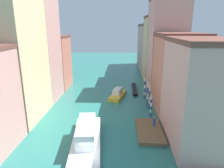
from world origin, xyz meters
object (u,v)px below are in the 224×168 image
object	(u,v)px
person_on_dock	(154,122)
mooring_pole_2	(148,92)
gondola_black	(134,89)
mooring_pole_1	(150,96)
waterfront_dock	(149,131)
vaporetto_white	(87,138)
mooring_pole_4	(145,85)
mooring_pole_3	(145,87)
motorboat_0	(118,94)
mooring_pole_0	(151,105)

from	to	relation	value
person_on_dock	mooring_pole_2	world-z (taller)	mooring_pole_2
person_on_dock	gondola_black	world-z (taller)	person_on_dock
mooring_pole_1	waterfront_dock	bearing A→B (deg)	-96.63
mooring_pole_2	vaporetto_white	world-z (taller)	mooring_pole_2
waterfront_dock	gondola_black	xyz separation A→B (m)	(-1.01, 20.54, 0.02)
person_on_dock	mooring_pole_4	world-z (taller)	mooring_pole_4
person_on_dock	gondola_black	bearing A→B (deg)	95.31
person_on_dock	mooring_pole_3	distance (m)	13.56
mooring_pole_4	motorboat_0	distance (m)	6.60
mooring_pole_0	mooring_pole_4	size ratio (longest dim) A/B	0.85
waterfront_dock	person_on_dock	world-z (taller)	person_on_dock
waterfront_dock	vaporetto_white	bearing A→B (deg)	-155.88
mooring_pole_0	mooring_pole_2	distance (m)	5.15
waterfront_dock	mooring_pole_4	bearing A→B (deg)	86.18
mooring_pole_2	mooring_pole_3	world-z (taller)	mooring_pole_2
waterfront_dock	motorboat_0	distance (m)	16.00
person_on_dock	mooring_pole_1	size ratio (longest dim) A/B	0.30
mooring_pole_3	mooring_pole_4	world-z (taller)	mooring_pole_3
person_on_dock	mooring_pole_4	bearing A→B (deg)	88.83
mooring_pole_2	gondola_black	world-z (taller)	mooring_pole_2
waterfront_dock	vaporetto_white	xyz separation A→B (m)	(-8.57, -3.84, 0.94)
mooring_pole_2	gondola_black	xyz separation A→B (m)	(-1.94, 9.77, -2.34)
mooring_pole_0	mooring_pole_3	xyz separation A→B (m)	(-0.11, 8.90, 0.43)
mooring_pole_1	motorboat_0	size ratio (longest dim) A/B	0.70
person_on_dock	mooring_pole_2	distance (m)	9.83
mooring_pole_3	gondola_black	size ratio (longest dim) A/B	0.52
mooring_pole_3	mooring_pole_4	size ratio (longest dim) A/B	1.03
person_on_dock	mooring_pole_2	xyz separation A→B (m)	(0.13, 9.73, 1.40)
person_on_dock	mooring_pole_2	bearing A→B (deg)	89.25
mooring_pole_2	vaporetto_white	size ratio (longest dim) A/B	0.42
person_on_dock	mooring_pole_1	world-z (taller)	mooring_pole_1
mooring_pole_1	mooring_pole_4	bearing A→B (deg)	89.15
mooring_pole_2	mooring_pole_3	xyz separation A→B (m)	(-0.16, 3.77, -0.08)
mooring_pole_4	gondola_black	distance (m)	4.77
person_on_dock	mooring_pole_0	xyz separation A→B (m)	(0.08, 4.60, 0.89)
waterfront_dock	vaporetto_white	distance (m)	9.44
mooring_pole_0	waterfront_dock	bearing A→B (deg)	-98.94
mooring_pole_2	motorboat_0	distance (m)	7.65
person_on_dock	gondola_black	size ratio (longest dim) A/B	0.16
waterfront_dock	motorboat_0	bearing A→B (deg)	108.23
person_on_dock	gondola_black	distance (m)	19.60
gondola_black	person_on_dock	bearing A→B (deg)	-84.69
mooring_pole_2	mooring_pole_4	bearing A→B (deg)	88.15
gondola_black	waterfront_dock	bearing A→B (deg)	-87.19
mooring_pole_0	gondola_black	size ratio (longest dim) A/B	0.43
person_on_dock	mooring_pole_3	xyz separation A→B (m)	(-0.03, 13.50, 1.32)
motorboat_0	mooring_pole_4	bearing A→B (deg)	15.43
mooring_pole_3	vaporetto_white	xyz separation A→B (m)	(-9.35, -18.38, -1.33)
person_on_dock	mooring_pole_2	size ratio (longest dim) A/B	0.30
vaporetto_white	motorboat_0	world-z (taller)	vaporetto_white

